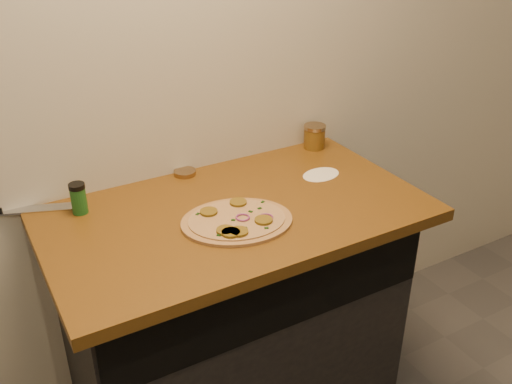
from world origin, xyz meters
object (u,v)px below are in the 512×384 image
pizza (237,221)px  salsa_jar (314,136)px  chefs_knife (7,210)px  spice_shaker (79,198)px

pizza → salsa_jar: size_ratio=4.42×
chefs_knife → salsa_jar: bearing=-3.0°
chefs_knife → salsa_jar: (1.12, -0.06, 0.04)m
pizza → spice_shaker: spice_shaker is taller
chefs_knife → salsa_jar: size_ratio=3.74×
salsa_jar → spice_shaker: 0.93m
salsa_jar → pizza: bearing=-146.0°
chefs_knife → spice_shaker: 0.24m
chefs_knife → spice_shaker: spice_shaker is taller
salsa_jar → spice_shaker: (-0.92, -0.06, 0.00)m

